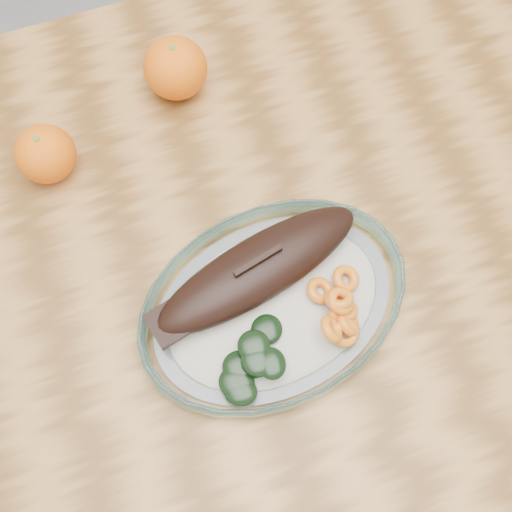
% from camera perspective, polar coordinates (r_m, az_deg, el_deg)
% --- Properties ---
extents(ground, '(3.00, 3.00, 0.00)m').
position_cam_1_polar(ground, '(1.49, -1.66, -9.99)').
color(ground, slate).
rests_on(ground, ground).
extents(dining_table, '(1.20, 0.80, 0.75)m').
position_cam_1_polar(dining_table, '(0.86, -2.83, -1.63)').
color(dining_table, brown).
rests_on(dining_table, ground).
extents(plated_meal, '(0.65, 0.65, 0.08)m').
position_cam_1_polar(plated_meal, '(0.73, 1.48, -4.09)').
color(plated_meal, white).
rests_on(plated_meal, dining_table).
extents(orange_left, '(0.07, 0.07, 0.07)m').
position_cam_1_polar(orange_left, '(0.82, -18.21, 8.61)').
color(orange_left, '#EB4F04').
rests_on(orange_left, dining_table).
extents(orange_right, '(0.08, 0.08, 0.08)m').
position_cam_1_polar(orange_right, '(0.85, -7.18, 16.24)').
color(orange_right, '#EB4F04').
rests_on(orange_right, dining_table).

